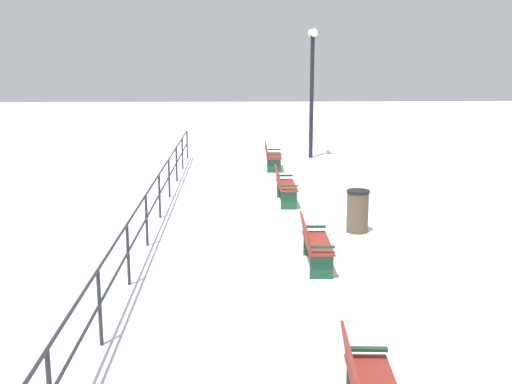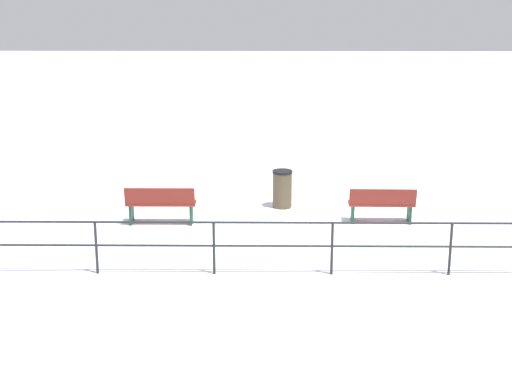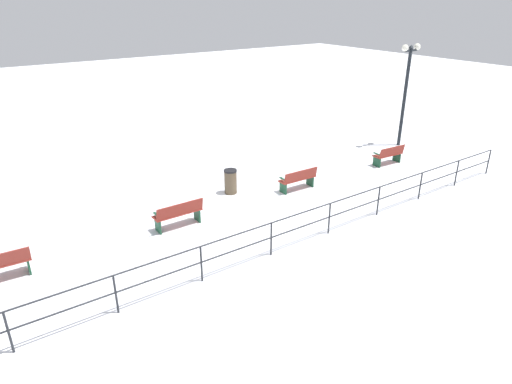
{
  "view_description": "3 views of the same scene",
  "coord_description": "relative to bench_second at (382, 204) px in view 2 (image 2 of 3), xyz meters",
  "views": [
    {
      "loc": [
        -1.39,
        -12.89,
        3.58
      ],
      "look_at": [
        -0.94,
        -0.08,
        0.84
      ],
      "focal_mm": 43.97,
      "sensor_mm": 36.0,
      "label": 1
    },
    {
      "loc": [
        -16.44,
        0.17,
        5.36
      ],
      "look_at": [
        -1.81,
        0.33,
        1.22
      ],
      "focal_mm": 54.08,
      "sensor_mm": 36.0,
      "label": 2
    },
    {
      "loc": [
        -11.72,
        7.62,
        6.67
      ],
      "look_at": [
        -0.76,
        -0.03,
        0.79
      ],
      "focal_mm": 31.68,
      "sensor_mm": 36.0,
      "label": 3
    }
  ],
  "objects": [
    {
      "name": "waterfront_railing",
      "position": [
        -3.08,
        2.45,
        0.26
      ],
      "size": [
        0.05,
        19.6,
        1.02
      ],
      "color": "#26282D",
      "rests_on": "ground"
    },
    {
      "name": "bench_second",
      "position": [
        0.0,
        0.0,
        0.0
      ],
      "size": [
        0.52,
        1.48,
        0.83
      ],
      "rotation": [
        0.0,
        0.0,
        -0.03
      ],
      "color": "maroon",
      "rests_on": "ground"
    },
    {
      "name": "ground_plane",
      "position": [
        0.01,
        2.45,
        -0.44
      ],
      "size": [
        80.0,
        80.0,
        0.0
      ],
      "primitive_type": "plane",
      "color": "white",
      "rests_on": "ground"
    },
    {
      "name": "trash_bin",
      "position": [
        1.2,
        2.19,
        0.01
      ],
      "size": [
        0.47,
        0.47,
        0.9
      ],
      "color": "brown",
      "rests_on": "ground"
    },
    {
      "name": "bench_third",
      "position": [
        -0.14,
        4.9,
        0.03
      ],
      "size": [
        0.49,
        1.54,
        0.88
      ],
      "rotation": [
        0.0,
        0.0,
        -0.0
      ],
      "color": "maroon",
      "rests_on": "ground"
    }
  ]
}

